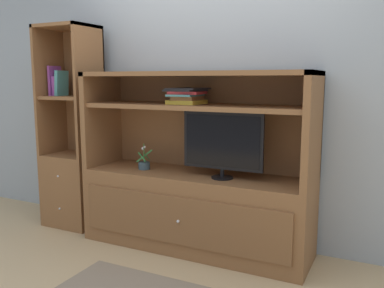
{
  "coord_description": "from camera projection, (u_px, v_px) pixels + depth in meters",
  "views": [
    {
      "loc": [
        1.43,
        -2.53,
        1.38
      ],
      "look_at": [
        0.0,
        0.35,
        0.88
      ],
      "focal_mm": 38.4,
      "sensor_mm": 36.0,
      "label": 1
    }
  ],
  "objects": [
    {
      "name": "ground_plane",
      "position": [
        171.0,
        266.0,
        3.08
      ],
      "size": [
        8.0,
        8.0,
        0.0
      ],
      "primitive_type": "plane",
      "color": "tan"
    },
    {
      "name": "tv_monitor",
      "position": [
        223.0,
        143.0,
        3.13
      ],
      "size": [
        0.65,
        0.17,
        0.51
      ],
      "color": "black",
      "rests_on": "media_console"
    },
    {
      "name": "potted_plant",
      "position": [
        144.0,
        165.0,
        3.49
      ],
      "size": [
        0.12,
        0.12,
        0.22
      ],
      "color": "#384C56",
      "rests_on": "media_console"
    },
    {
      "name": "upright_book_row",
      "position": [
        58.0,
        83.0,
        3.85
      ],
      "size": [
        0.12,
        0.15,
        0.28
      ],
      "color": "purple",
      "rests_on": "bookshelf_tall"
    },
    {
      "name": "bookshelf_tall",
      "position": [
        74.0,
        162.0,
        3.91
      ],
      "size": [
        0.51,
        0.41,
        1.87
      ],
      "color": "brown",
      "rests_on": "ground_plane"
    },
    {
      "name": "painted_rear_wall",
      "position": [
        213.0,
        78.0,
        3.52
      ],
      "size": [
        6.0,
        0.1,
        2.8
      ],
      "primitive_type": "cube",
      "color": "#9EA8B2",
      "rests_on": "ground_plane"
    },
    {
      "name": "media_console",
      "position": [
        195.0,
        192.0,
        3.36
      ],
      "size": [
        1.89,
        0.57,
        1.45
      ],
      "color": "brown",
      "rests_on": "ground_plane"
    },
    {
      "name": "magazine_stack",
      "position": [
        187.0,
        96.0,
        3.26
      ],
      "size": [
        0.3,
        0.32,
        0.13
      ],
      "color": "gold",
      "rests_on": "media_console"
    }
  ]
}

